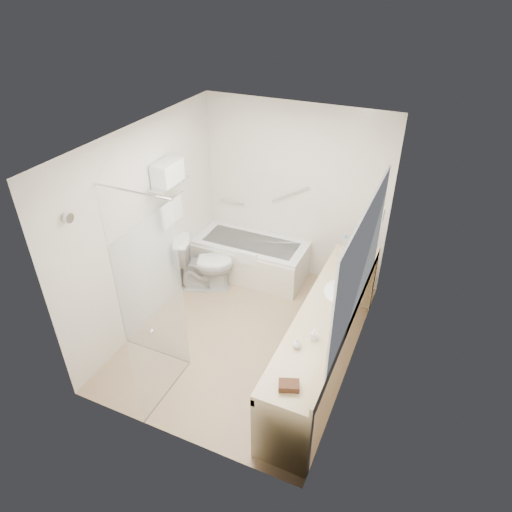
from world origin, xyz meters
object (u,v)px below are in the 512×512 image
at_px(toilet, 205,264).
at_px(water_bottle_left, 352,246).
at_px(amenity_basket, 289,386).
at_px(vanity_counter, 326,326).
at_px(bathtub, 251,258).

xyz_separation_m(toilet, water_bottle_left, (1.91, 0.42, 0.54)).
bearing_deg(amenity_basket, vanity_counter, 89.63).
bearing_deg(vanity_counter, water_bottle_left, 92.88).
bearing_deg(water_bottle_left, amenity_basket, -88.66).
relative_size(bathtub, amenity_basket, 8.88).
distance_m(bathtub, water_bottle_left, 1.61).
bearing_deg(vanity_counter, toilet, 157.11).
bearing_deg(toilet, bathtub, -61.83).
relative_size(vanity_counter, amenity_basket, 14.98).
xyz_separation_m(vanity_counter, water_bottle_left, (-0.06, 1.25, 0.29)).
height_order(bathtub, toilet, toilet).
relative_size(toilet, water_bottle_left, 4.34).
xyz_separation_m(vanity_counter, toilet, (-1.97, 0.83, -0.25)).
height_order(amenity_basket, water_bottle_left, water_bottle_left).
distance_m(toilet, water_bottle_left, 2.03).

